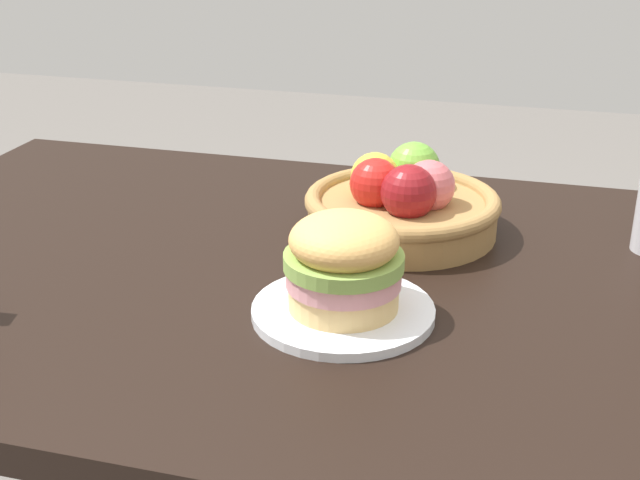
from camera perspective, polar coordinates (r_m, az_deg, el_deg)
dining_table at (r=1.21m, az=-1.14°, el=-6.20°), size 1.40×0.90×0.75m
plate at (r=1.04m, az=1.55°, el=-4.74°), size 0.22×0.22×0.01m
sandwich at (r=1.01m, az=1.59°, el=-1.48°), size 0.14×0.14×0.12m
fruit_basket at (r=1.28m, az=5.46°, el=2.48°), size 0.29×0.29×0.12m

